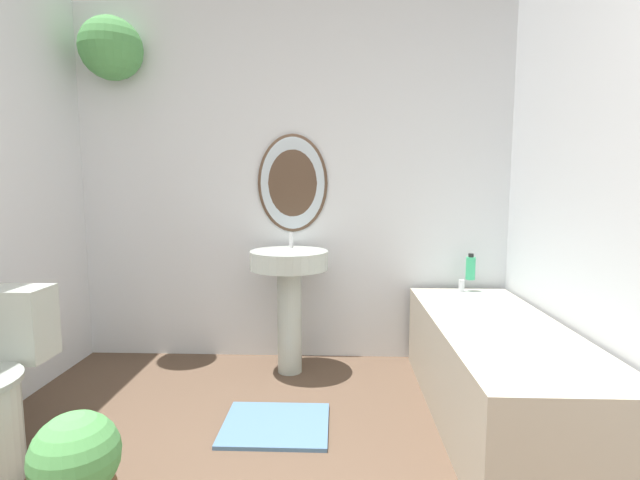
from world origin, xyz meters
TOP-DOWN VIEW (x-y plane):
  - wall_back at (-0.14, 2.73)m, footprint 3.02×0.39m
  - pedestal_sink at (-0.00, 2.43)m, footprint 0.49×0.49m
  - bathtub at (1.11, 1.86)m, footprint 0.63×1.63m
  - shampoo_bottle at (1.17, 2.59)m, footprint 0.06×0.06m
  - potted_plant at (-0.59, 1.02)m, footprint 0.30×0.30m
  - bath_mat at (-0.00, 1.74)m, footprint 0.52×0.44m

SIDE VIEW (x-z plane):
  - bath_mat at x=0.00m, z-range 0.00..0.02m
  - potted_plant at x=-0.59m, z-range 0.01..0.44m
  - bathtub at x=1.11m, z-range -0.03..0.56m
  - pedestal_sink at x=0.00m, z-range 0.14..1.03m
  - shampoo_bottle at x=1.17m, z-range 0.57..0.74m
  - wall_back at x=-0.14m, z-range 0.11..2.51m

